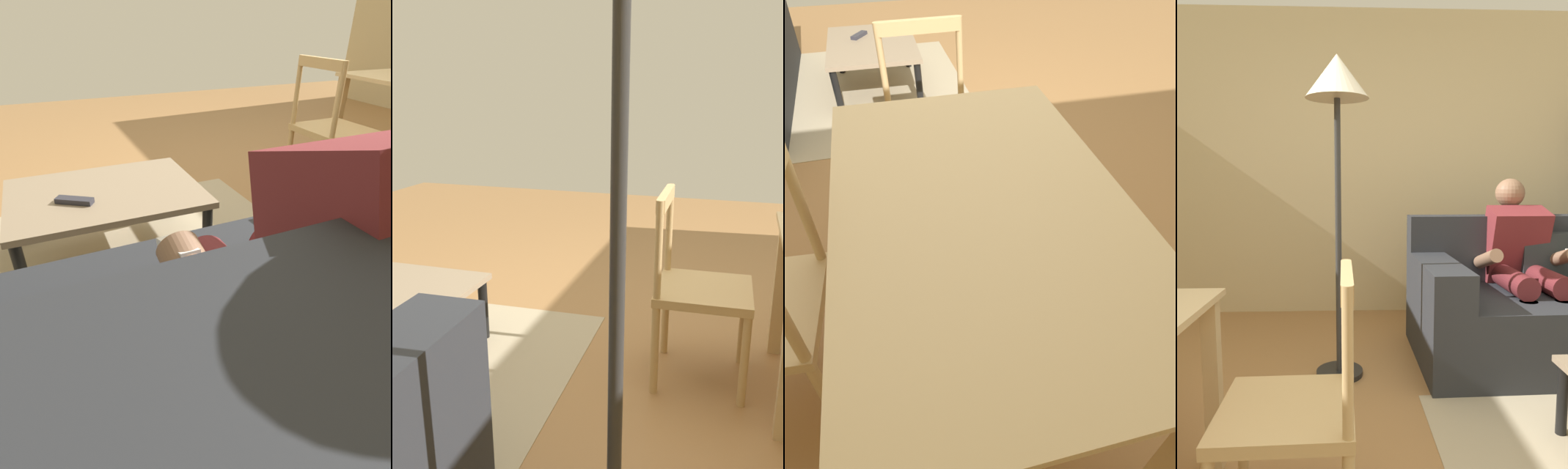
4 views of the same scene
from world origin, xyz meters
TOP-DOWN VIEW (x-y plane):
  - ground_plane at (0.00, 0.00)m, footprint 8.02×8.02m
  - couch at (1.28, 1.59)m, footprint 1.97×1.04m
  - person_lounging at (1.05, 1.67)m, footprint 0.60×0.94m
  - coffee_table at (1.27, 0.37)m, footprint 0.91×0.67m
  - tv_remote at (1.42, 0.46)m, footprint 0.17×0.13m
  - dining_chair_facing_couch at (-0.28, 0.14)m, footprint 0.43×0.43m
  - area_rug at (1.27, 0.37)m, footprint 2.04×1.45m

SIDE VIEW (x-z plane):
  - ground_plane at x=0.00m, z-range 0.00..0.00m
  - area_rug at x=1.27m, z-range 0.00..0.01m
  - coffee_table at x=1.27m, z-range 0.14..0.51m
  - couch at x=1.28m, z-range -0.13..0.79m
  - tv_remote at x=1.42m, z-range 0.37..0.39m
  - dining_chair_facing_couch at x=-0.28m, z-range 0.00..0.88m
  - person_lounging at x=1.05m, z-range 0.03..1.22m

